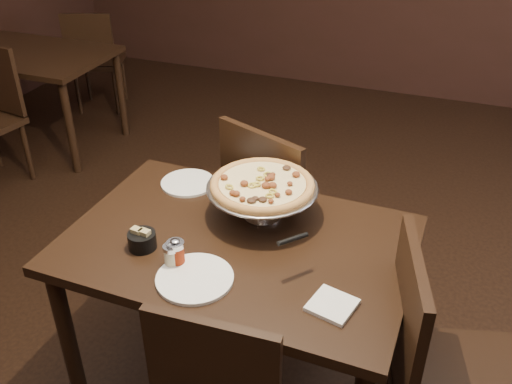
% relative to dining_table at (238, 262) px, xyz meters
% --- Properties ---
extents(room, '(6.04, 7.04, 2.84)m').
position_rel_dining_table_xyz_m(room, '(0.03, 0.06, 0.75)').
color(room, black).
rests_on(room, ground).
extents(dining_table, '(1.23, 0.83, 0.76)m').
position_rel_dining_table_xyz_m(dining_table, '(0.00, 0.00, 0.00)').
color(dining_table, black).
rests_on(dining_table, ground).
extents(background_table, '(1.11, 0.74, 0.69)m').
position_rel_dining_table_xyz_m(background_table, '(-2.23, 1.61, -0.06)').
color(background_table, black).
rests_on(background_table, ground).
extents(pizza_stand, '(0.41, 0.41, 0.17)m').
position_rel_dining_table_xyz_m(pizza_stand, '(0.03, 0.17, 0.24)').
color(pizza_stand, '#B7B8BF').
rests_on(pizza_stand, dining_table).
extents(parmesan_shaker, '(0.05, 0.05, 0.09)m').
position_rel_dining_table_xyz_m(parmesan_shaker, '(-0.15, -0.21, 0.14)').
color(parmesan_shaker, beige).
rests_on(parmesan_shaker, dining_table).
extents(pepper_flake_shaker, '(0.06, 0.06, 0.10)m').
position_rel_dining_table_xyz_m(pepper_flake_shaker, '(-0.14, -0.20, 0.15)').
color(pepper_flake_shaker, maroon).
rests_on(pepper_flake_shaker, dining_table).
extents(packet_caddy, '(0.10, 0.10, 0.08)m').
position_rel_dining_table_xyz_m(packet_caddy, '(-0.29, -0.15, 0.13)').
color(packet_caddy, black).
rests_on(packet_caddy, dining_table).
extents(napkin_stack, '(0.16, 0.16, 0.01)m').
position_rel_dining_table_xyz_m(napkin_stack, '(0.39, -0.21, 0.11)').
color(napkin_stack, white).
rests_on(napkin_stack, dining_table).
extents(plate_left, '(0.22, 0.22, 0.01)m').
position_rel_dining_table_xyz_m(plate_left, '(-0.34, 0.29, 0.11)').
color(plate_left, white).
rests_on(plate_left, dining_table).
extents(plate_near, '(0.25, 0.25, 0.01)m').
position_rel_dining_table_xyz_m(plate_near, '(-0.05, -0.25, 0.11)').
color(plate_near, white).
rests_on(plate_near, dining_table).
extents(serving_spatula, '(0.14, 0.14, 0.02)m').
position_rel_dining_table_xyz_m(serving_spatula, '(0.23, -0.10, 0.23)').
color(serving_spatula, '#B7B8BF').
rests_on(serving_spatula, pizza_stand).
extents(chair_far, '(0.59, 0.59, 0.96)m').
position_rel_dining_table_xyz_m(chair_far, '(-0.03, 0.57, -0.13)').
color(chair_far, black).
rests_on(chair_far, ground).
extents(chair_side, '(0.54, 0.54, 0.95)m').
position_rel_dining_table_xyz_m(chair_side, '(0.73, -0.11, -0.14)').
color(chair_side, black).
rests_on(chair_side, ground).
extents(bg_chair_far, '(0.50, 0.50, 0.83)m').
position_rel_dining_table_xyz_m(bg_chair_far, '(-2.18, 2.27, -0.20)').
color(bg_chair_far, black).
rests_on(bg_chair_far, ground).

